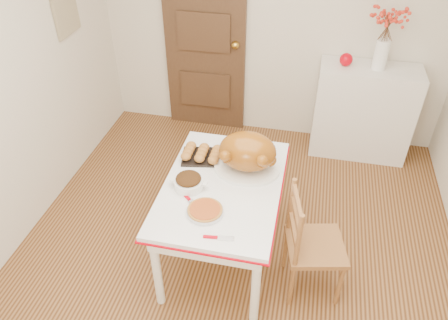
% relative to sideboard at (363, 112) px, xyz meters
% --- Properties ---
extents(floor, '(3.50, 4.00, 0.00)m').
position_rel_sideboard_xyz_m(floor, '(-0.97, -1.78, -0.47)').
color(floor, '#4A270F').
rests_on(floor, ground).
extents(wall_back, '(3.50, 0.00, 2.50)m').
position_rel_sideboard_xyz_m(wall_back, '(-0.97, 0.22, 0.78)').
color(wall_back, beige).
rests_on(wall_back, ground).
extents(door_back, '(0.85, 0.06, 2.06)m').
position_rel_sideboard_xyz_m(door_back, '(-1.67, 0.19, 0.56)').
color(door_back, '#3E2718').
rests_on(door_back, ground).
extents(photo_board, '(0.03, 0.35, 0.45)m').
position_rel_sideboard_xyz_m(photo_board, '(-2.70, -0.58, 1.03)').
color(photo_board, tan).
rests_on(photo_board, ground).
extents(sideboard, '(0.95, 0.42, 0.95)m').
position_rel_sideboard_xyz_m(sideboard, '(0.00, 0.00, 0.00)').
color(sideboard, silver).
rests_on(sideboard, floor).
extents(kitchen_table, '(0.84, 1.22, 0.73)m').
position_rel_sideboard_xyz_m(kitchen_table, '(-1.06, -1.68, -0.11)').
color(kitchen_table, white).
rests_on(kitchen_table, floor).
extents(chair_oak, '(0.47, 0.47, 0.88)m').
position_rel_sideboard_xyz_m(chair_oak, '(-0.37, -1.83, -0.03)').
color(chair_oak, brown).
rests_on(chair_oak, floor).
extents(berry_vase, '(0.30, 0.30, 0.57)m').
position_rel_sideboard_xyz_m(berry_vase, '(0.04, 0.00, 0.76)').
color(berry_vase, white).
rests_on(berry_vase, sideboard).
extents(apple, '(0.12, 0.12, 0.12)m').
position_rel_sideboard_xyz_m(apple, '(-0.25, 0.00, 0.53)').
color(apple, '#BB000E').
rests_on(apple, sideboard).
extents(turkey_platter, '(0.52, 0.44, 0.30)m').
position_rel_sideboard_xyz_m(turkey_platter, '(-0.93, -1.48, 0.41)').
color(turkey_platter, brown).
rests_on(turkey_platter, kitchen_table).
extents(pumpkin_pie, '(0.30, 0.30, 0.05)m').
position_rel_sideboard_xyz_m(pumpkin_pie, '(-1.11, -1.98, 0.28)').
color(pumpkin_pie, '#9E4117').
rests_on(pumpkin_pie, kitchen_table).
extents(stuffing_dish, '(0.31, 0.27, 0.10)m').
position_rel_sideboard_xyz_m(stuffing_dish, '(-1.29, -1.76, 0.31)').
color(stuffing_dish, '#47260B').
rests_on(stuffing_dish, kitchen_table).
extents(rolls_tray, '(0.34, 0.29, 0.08)m').
position_rel_sideboard_xyz_m(rolls_tray, '(-1.28, -1.41, 0.30)').
color(rolls_tray, '#B26326').
rests_on(rolls_tray, kitchen_table).
extents(pie_server, '(0.19, 0.08, 0.01)m').
position_rel_sideboard_xyz_m(pie_server, '(-0.98, -2.17, 0.26)').
color(pie_server, silver).
rests_on(pie_server, kitchen_table).
extents(carving_knife, '(0.24, 0.21, 0.01)m').
position_rel_sideboard_xyz_m(carving_knife, '(-1.22, -1.91, 0.26)').
color(carving_knife, silver).
rests_on(carving_knife, kitchen_table).
extents(drinking_glass, '(0.08, 0.08, 0.12)m').
position_rel_sideboard_xyz_m(drinking_glass, '(-0.97, -1.19, 0.32)').
color(drinking_glass, white).
rests_on(drinking_glass, kitchen_table).
extents(shaker_pair, '(0.09, 0.06, 0.08)m').
position_rel_sideboard_xyz_m(shaker_pair, '(-0.81, -1.25, 0.30)').
color(shaker_pair, white).
rests_on(shaker_pair, kitchen_table).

